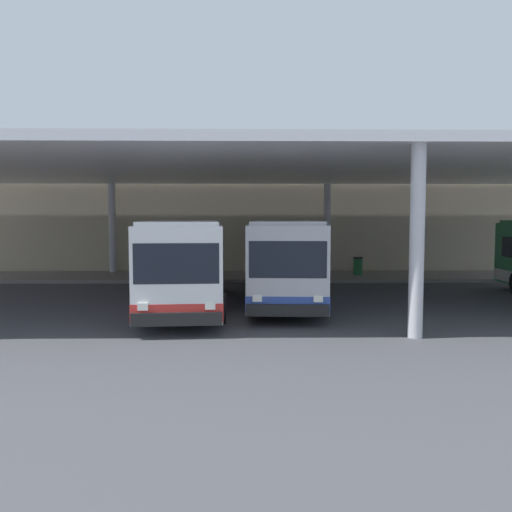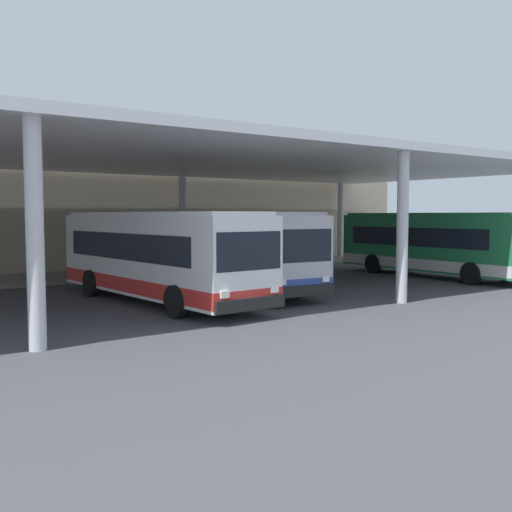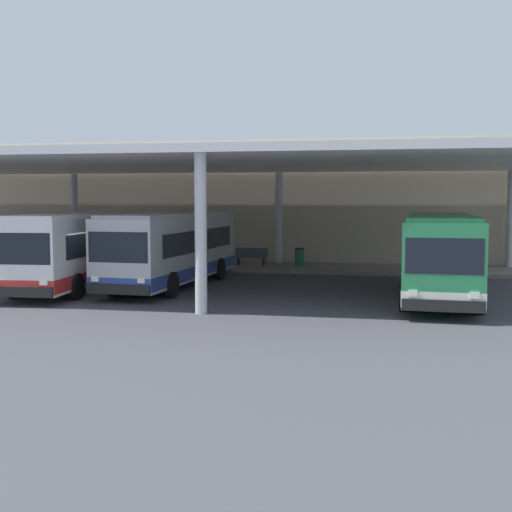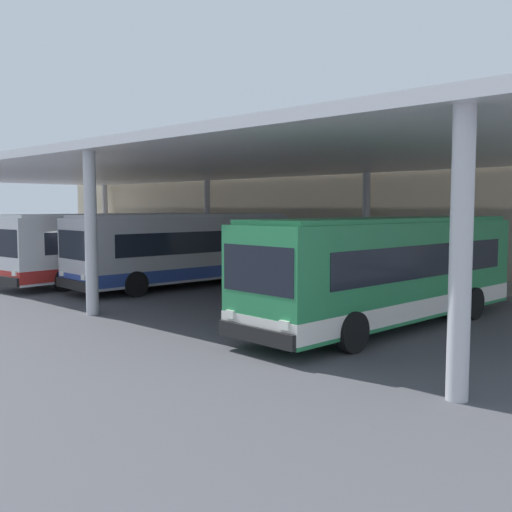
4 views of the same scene
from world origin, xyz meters
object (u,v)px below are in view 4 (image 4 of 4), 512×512
(bus_second_bay, at_px, (184,249))
(trash_bin, at_px, (369,265))
(bus_nearest_bay, at_px, (111,246))
(bench_waiting, at_px, (327,262))
(bus_middle_bay, at_px, (387,270))

(bus_second_bay, relative_size, trash_bin, 10.88)
(trash_bin, bearing_deg, bus_second_bay, -120.46)
(bus_nearest_bay, distance_m, bus_second_bay, 3.97)
(bus_second_bay, distance_m, trash_bin, 8.98)
(bus_second_bay, distance_m, bench_waiting, 8.17)
(bus_nearest_bay, distance_m, bus_middle_bay, 14.81)
(bus_nearest_bay, xyz_separation_m, trash_bin, (8.27, 9.00, -0.98))
(bus_second_bay, relative_size, bench_waiting, 5.92)
(bus_nearest_bay, relative_size, bus_middle_bay, 1.00)
(bus_nearest_bay, bearing_deg, trash_bin, 47.39)
(bus_nearest_bay, relative_size, trash_bin, 10.89)
(bus_nearest_bay, relative_size, bus_second_bay, 1.00)
(trash_bin, bearing_deg, bus_nearest_bay, -132.61)
(bench_waiting, bearing_deg, trash_bin, -4.41)
(bus_middle_bay, distance_m, bench_waiting, 13.23)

